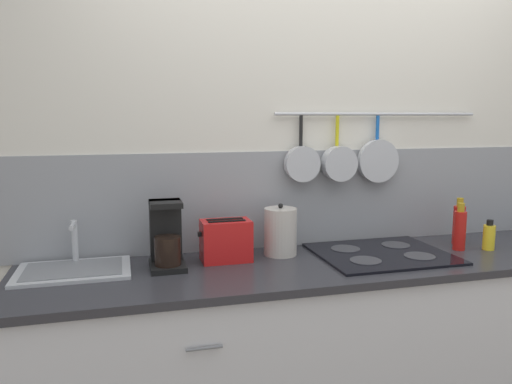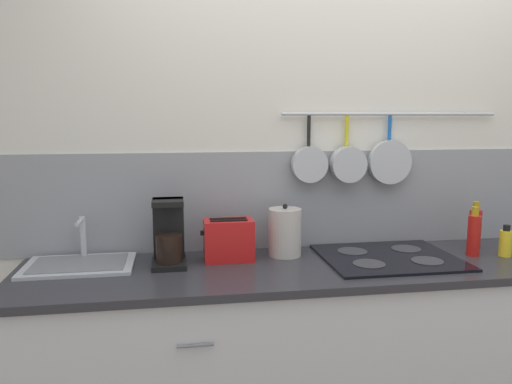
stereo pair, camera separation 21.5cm
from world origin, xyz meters
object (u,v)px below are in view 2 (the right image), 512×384
object	(u,v)px
bottle_dish_soap	(474,234)
bottle_hot_sauce	(506,242)
toaster	(229,240)
coffee_maker	(169,237)
bottle_olive_oil	(475,228)
kettle	(285,232)

from	to	relation	value
bottle_dish_soap	bottle_hot_sauce	size ratio (longest dim) A/B	1.56
toaster	bottle_dish_soap	distance (m)	1.17
bottle_dish_soap	coffee_maker	bearing A→B (deg)	176.34
bottle_olive_oil	bottle_hot_sauce	distance (m)	0.16
bottle_dish_soap	bottle_hot_sauce	bearing A→B (deg)	-14.78
bottle_dish_soap	bottle_hot_sauce	xyz separation A→B (m)	(0.14, -0.04, -0.04)
kettle	bottle_dish_soap	xyz separation A→B (m)	(0.89, -0.15, -0.01)
toaster	bottle_hot_sauce	bearing A→B (deg)	-6.61
bottle_dish_soap	kettle	bearing A→B (deg)	170.62
toaster	bottle_olive_oil	distance (m)	1.24
coffee_maker	toaster	world-z (taller)	coffee_maker
toaster	bottle_hot_sauce	distance (m)	1.32
coffee_maker	bottle_dish_soap	size ratio (longest dim) A/B	1.25
coffee_maker	bottle_dish_soap	world-z (taller)	coffee_maker
kettle	bottle_olive_oil	size ratio (longest dim) A/B	1.04
toaster	kettle	size ratio (longest dim) A/B	0.97
bottle_hot_sauce	bottle_dish_soap	bearing A→B (deg)	165.22
toaster	bottle_dish_soap	size ratio (longest dim) A/B	1.03
kettle	bottle_olive_oil	world-z (taller)	kettle
coffee_maker	bottle_olive_oil	distance (m)	1.51
coffee_maker	bottle_olive_oil	size ratio (longest dim) A/B	1.22
bottle_olive_oil	kettle	bearing A→B (deg)	177.39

